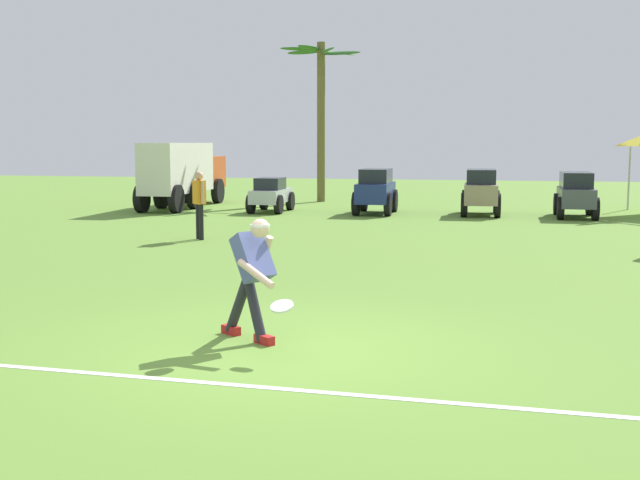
% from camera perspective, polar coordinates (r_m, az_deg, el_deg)
% --- Properties ---
extents(ground_plane, '(80.00, 80.00, 0.00)m').
position_cam_1_polar(ground_plane, '(8.64, -2.64, -7.94)').
color(ground_plane, olive).
extents(field_line_paint, '(24.44, 1.01, 0.01)m').
position_cam_1_polar(field_line_paint, '(7.49, -5.24, -10.29)').
color(field_line_paint, white).
rests_on(field_line_paint, ground_plane).
extents(frisbee_thrower, '(0.88, 0.86, 1.39)m').
position_cam_1_polar(frisbee_thrower, '(8.96, -4.82, -2.26)').
color(frisbee_thrower, '#23232D').
rests_on(frisbee_thrower, ground_plane).
extents(frisbee_in_flight, '(0.28, 0.28, 0.11)m').
position_cam_1_polar(frisbee_in_flight, '(8.31, -2.72, -4.72)').
color(frisbee_in_flight, white).
extents(teammate_midfield, '(0.39, 0.41, 1.56)m').
position_cam_1_polar(teammate_midfield, '(18.52, -8.58, 2.92)').
color(teammate_midfield, black).
rests_on(teammate_midfield, ground_plane).
extents(parked_car_slot_a, '(1.13, 2.22, 1.10)m').
position_cam_1_polar(parked_car_slot_a, '(25.76, -3.52, 3.27)').
color(parked_car_slot_a, '#B7BABF').
rests_on(parked_car_slot_a, ground_plane).
extents(parked_car_slot_b, '(1.20, 2.37, 1.40)m').
position_cam_1_polar(parked_car_slot_b, '(25.13, 3.98, 3.58)').
color(parked_car_slot_b, navy).
rests_on(parked_car_slot_b, ground_plane).
extents(parked_car_slot_c, '(1.23, 2.38, 1.40)m').
position_cam_1_polar(parked_car_slot_c, '(25.10, 11.37, 3.45)').
color(parked_car_slot_c, '#998466').
rests_on(parked_car_slot_c, ground_plane).
extents(parked_car_slot_d, '(1.14, 2.40, 1.34)m').
position_cam_1_polar(parked_car_slot_d, '(25.03, 17.73, 3.20)').
color(parked_car_slot_d, '#474C51').
rests_on(parked_car_slot_d, ground_plane).
extents(box_truck, '(1.60, 5.94, 2.20)m').
position_cam_1_polar(box_truck, '(27.88, -9.71, 4.83)').
color(box_truck, '#CC4C19').
rests_on(box_truck, ground_plane).
extents(palm_tree_far_left, '(3.00, 3.15, 5.89)m').
position_cam_1_polar(palm_tree_far_left, '(30.22, 0.09, 9.74)').
color(palm_tree_far_left, brown).
rests_on(palm_tree_far_left, ground_plane).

